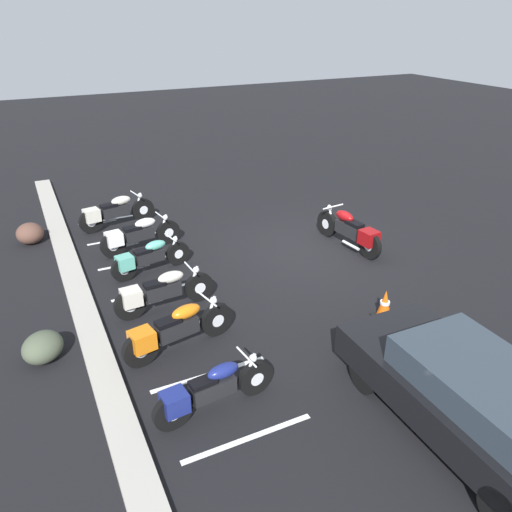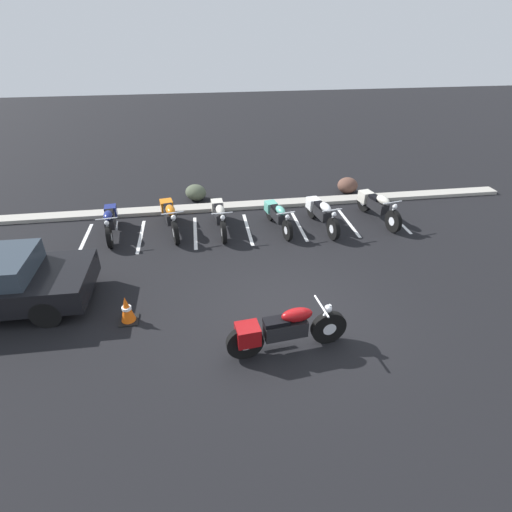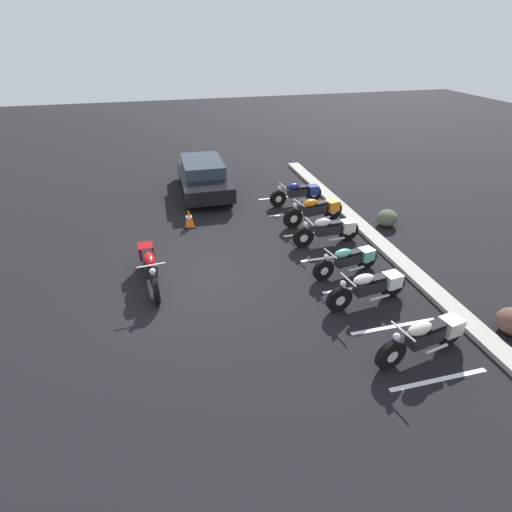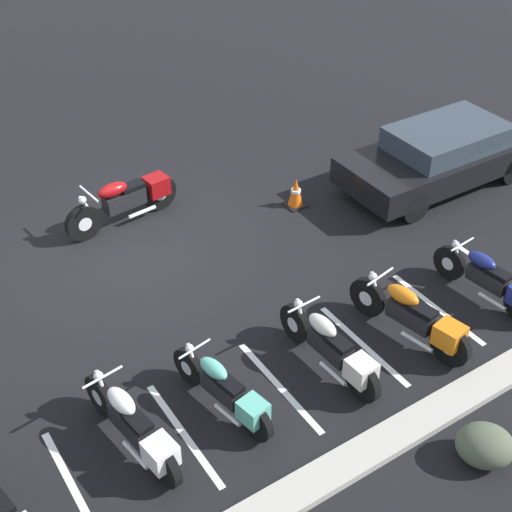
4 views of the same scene
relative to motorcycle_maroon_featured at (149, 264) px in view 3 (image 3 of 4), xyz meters
The scene contains 19 objects.
ground 1.17m from the motorcycle_maroon_featured, 66.78° to the left, with size 60.00×60.00×0.00m, color black.
motorcycle_maroon_featured is the anchor object (origin of this frame).
parked_bike_0 6.84m from the motorcycle_maroon_featured, 126.08° to the left, with size 0.61×2.09×0.82m.
parked_bike_1 5.99m from the motorcycle_maroon_featured, 112.42° to the left, with size 0.79×2.24×0.89m.
parked_bike_2 5.44m from the motorcycle_maroon_featured, 98.53° to the left, with size 0.61×2.18×0.86m.
parked_bike_3 5.28m from the motorcycle_maroon_featured, 79.81° to the left, with size 0.69×2.00×0.79m.
parked_bike_4 5.59m from the motorcycle_maroon_featured, 65.95° to the left, with size 0.69×2.18×0.86m.
parked_bike_5 6.76m from the motorcycle_maroon_featured, 52.04° to the left, with size 0.79×2.25×0.89m.
car_black 6.49m from the motorcycle_maroon_featured, 159.76° to the left, with size 4.32×1.85×1.29m.
concrete_curb 6.90m from the motorcycle_maroon_featured, 86.53° to the left, with size 18.00×0.50×0.12m, color #A8A399.
landscape_rock_1 7.90m from the motorcycle_maroon_featured, 100.87° to the left, with size 0.77×0.67×0.55m, color #49513E.
traffic_cone 3.34m from the motorcycle_maroon_featured, 156.52° to the left, with size 0.40×0.40×0.63m.
stall_line_0 7.10m from the motorcycle_maroon_featured, 132.51° to the left, with size 0.10×2.10×0.00m, color white.
stall_line_1 6.13m from the motorcycle_maroon_featured, 121.34° to the left, with size 0.10×2.10×0.00m, color white.
stall_line_2 5.48m from the motorcycle_maroon_featured, 106.78° to the left, with size 0.10×2.10×0.00m, color white.
stall_line_3 5.25m from the motorcycle_maroon_featured, 89.66° to the left, with size 0.10×2.10×0.00m, color white.
stall_line_4 5.49m from the motorcycle_maroon_featured, 72.60° to the left, with size 0.10×2.10×0.00m, color white.
stall_line_5 6.17m from the motorcycle_maroon_featured, 58.17° to the left, with size 0.10×2.10×0.00m, color white.
stall_line_6 7.14m from the motorcycle_maroon_featured, 47.13° to the left, with size 0.10×2.10×0.00m, color white.
Camera 3 is at (8.80, -0.47, 5.87)m, focal length 28.00 mm.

